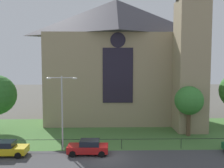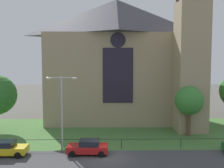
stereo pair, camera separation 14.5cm
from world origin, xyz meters
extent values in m
plane|color=#56544C|center=(0.00, 10.00, 0.00)|extent=(160.00, 160.00, 0.00)
cube|color=#424244|center=(0.00, -2.00, 0.00)|extent=(120.00, 8.00, 0.01)
cube|color=#477538|center=(0.00, 8.00, 0.00)|extent=(120.00, 20.00, 0.01)
cube|color=tan|center=(1.58, 18.09, 7.00)|extent=(22.00, 12.00, 14.00)
pyramid|color=#47444C|center=(1.58, 18.09, 17.00)|extent=(22.00, 12.00, 6.00)
cube|color=black|center=(1.58, 12.04, 7.70)|extent=(4.40, 0.16, 8.00)
cylinder|color=black|center=(1.58, 12.04, 12.80)|extent=(2.20, 0.15, 2.20)
cube|color=tan|center=(11.58, 10.09, 9.00)|extent=(4.00, 4.00, 18.00)
cylinder|color=black|center=(1.58, 2.50, 1.10)|extent=(26.42, 0.05, 0.05)
cylinder|color=black|center=(-11.63, 2.50, 0.55)|extent=(0.07, 0.07, 1.10)
cylinder|color=black|center=(-5.03, 2.50, 0.55)|extent=(0.06, 0.07, 1.10)
cylinder|color=black|center=(1.58, 2.50, 0.55)|extent=(0.06, 0.07, 1.10)
cylinder|color=black|center=(8.18, 2.50, 0.55)|extent=(0.07, 0.07, 1.10)
cylinder|color=brown|center=(10.61, 7.51, 1.63)|extent=(0.54, 0.54, 3.27)
sphere|color=#387F33|center=(10.61, 7.51, 4.66)|extent=(3.72, 3.72, 3.72)
cylinder|color=#B2B2B7|center=(-4.90, 2.40, 4.05)|extent=(0.16, 0.16, 8.11)
cylinder|color=#B2B2B7|center=(-5.60, 2.40, 7.91)|extent=(1.40, 0.10, 0.10)
cylinder|color=#B2B2B7|center=(-4.20, 2.40, 7.91)|extent=(1.40, 0.10, 0.10)
ellipsoid|color=white|center=(-6.30, 2.40, 7.86)|extent=(0.57, 0.26, 0.20)
ellipsoid|color=white|center=(-3.50, 2.40, 7.86)|extent=(0.57, 0.26, 0.20)
cube|color=gold|center=(-10.36, 0.74, 0.61)|extent=(4.21, 1.82, 0.70)
cube|color=black|center=(-10.56, 0.74, 1.23)|extent=(2.01, 1.61, 0.55)
cylinder|color=black|center=(-8.89, 1.63, 0.32)|extent=(0.64, 0.22, 0.64)
cylinder|color=black|center=(-8.90, -0.17, 0.32)|extent=(0.64, 0.22, 0.64)
cube|color=#B21919|center=(-2.05, 0.96, 0.61)|extent=(4.26, 1.93, 0.70)
cube|color=black|center=(-1.85, 0.95, 1.23)|extent=(2.05, 1.66, 0.55)
cylinder|color=black|center=(-3.55, 0.11, 0.32)|extent=(0.65, 0.24, 0.64)
cylinder|color=black|center=(-3.49, 1.91, 0.32)|extent=(0.65, 0.24, 0.64)
cylinder|color=black|center=(-0.61, 0.01, 0.32)|extent=(0.65, 0.24, 0.64)
cylinder|color=black|center=(-0.55, 1.81, 0.32)|extent=(0.65, 0.24, 0.64)
camera|label=1|loc=(-0.15, -25.00, 9.42)|focal=40.93mm
camera|label=2|loc=(0.00, -25.00, 9.42)|focal=40.93mm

